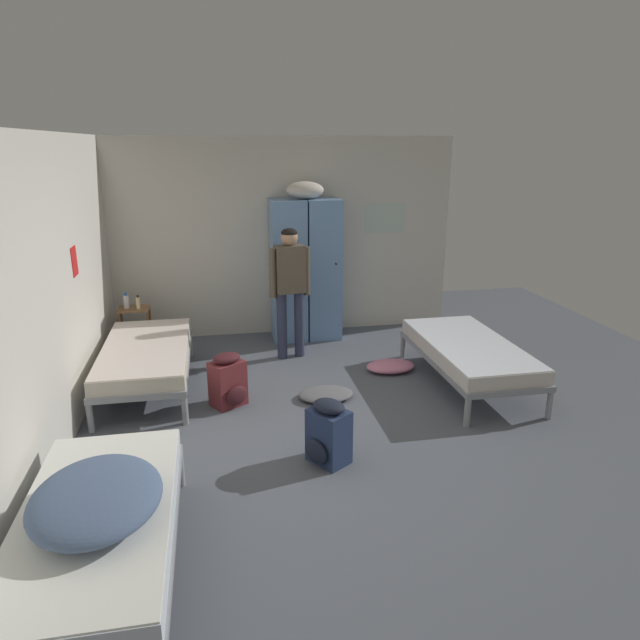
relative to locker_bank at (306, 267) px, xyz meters
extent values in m
plane|color=#565B66|center=(-0.25, -2.59, -0.97)|extent=(9.18, 9.18, 0.00)
cube|color=beige|center=(-0.25, 0.31, 0.34)|extent=(4.64, 0.06, 2.63)
cube|color=beige|center=(-2.53, -2.59, 0.34)|extent=(0.06, 5.74, 2.63)
cube|color=#B7CCBC|center=(1.16, 0.28, 0.58)|extent=(0.55, 0.01, 0.40)
cube|color=red|center=(-2.50, -1.59, 0.48)|extent=(0.01, 0.20, 0.28)
cube|color=#6B93C6|center=(-0.23, 0.00, -0.04)|extent=(0.44, 0.52, 1.85)
cylinder|color=black|center=(-0.11, -0.27, 0.08)|extent=(0.02, 0.03, 0.02)
cube|color=#6B93C6|center=(0.23, 0.00, -0.04)|extent=(0.44, 0.52, 1.85)
cylinder|color=black|center=(0.35, -0.27, 0.08)|extent=(0.02, 0.03, 0.02)
ellipsoid|color=beige|center=(0.00, 0.00, 0.99)|extent=(0.48, 0.36, 0.22)
cylinder|color=brown|center=(-2.38, -0.31, -0.69)|extent=(0.03, 0.03, 0.55)
cylinder|color=brown|center=(-2.03, -0.31, -0.69)|extent=(0.03, 0.03, 0.55)
cylinder|color=brown|center=(-2.38, -0.04, -0.69)|extent=(0.03, 0.03, 0.55)
cylinder|color=brown|center=(-2.03, -0.04, -0.69)|extent=(0.03, 0.03, 0.55)
cube|color=brown|center=(-2.20, -0.17, -0.78)|extent=(0.38, 0.30, 0.02)
cube|color=brown|center=(-2.20, -0.17, -0.41)|extent=(0.38, 0.30, 0.02)
cylinder|color=gray|center=(-2.37, -3.33, -0.83)|extent=(0.06, 0.06, 0.28)
cylinder|color=gray|center=(-1.53, -3.33, -0.83)|extent=(0.06, 0.06, 0.28)
cube|color=gray|center=(-1.95, -4.25, -0.66)|extent=(0.90, 1.90, 0.06)
cube|color=silver|center=(-1.95, -4.25, -0.56)|extent=(0.87, 1.84, 0.14)
cube|color=white|center=(-1.95, -4.25, -0.48)|extent=(0.86, 1.82, 0.01)
cylinder|color=gray|center=(1.88, -1.01, -0.83)|extent=(0.06, 0.06, 0.28)
cylinder|color=gray|center=(1.04, -1.01, -0.83)|extent=(0.06, 0.06, 0.28)
cylinder|color=gray|center=(1.88, -2.85, -0.83)|extent=(0.06, 0.06, 0.28)
cylinder|color=gray|center=(1.04, -2.85, -0.83)|extent=(0.06, 0.06, 0.28)
cube|color=gray|center=(1.46, -1.93, -0.66)|extent=(0.90, 1.90, 0.06)
cube|color=silver|center=(1.46, -1.93, -0.56)|extent=(0.87, 1.84, 0.14)
cube|color=silver|center=(1.46, -1.93, -0.48)|extent=(0.86, 1.82, 0.01)
cylinder|color=gray|center=(-2.37, -2.30, -0.83)|extent=(0.06, 0.06, 0.28)
cylinder|color=gray|center=(-1.53, -2.30, -0.83)|extent=(0.06, 0.06, 0.28)
cylinder|color=gray|center=(-2.37, -0.46, -0.83)|extent=(0.06, 0.06, 0.28)
cylinder|color=gray|center=(-1.53, -0.46, -0.83)|extent=(0.06, 0.06, 0.28)
cube|color=gray|center=(-1.95, -1.38, -0.66)|extent=(0.90, 1.90, 0.06)
cube|color=beige|center=(-1.95, -1.38, -0.56)|extent=(0.87, 1.84, 0.14)
cube|color=silver|center=(-1.95, -1.38, -0.48)|extent=(0.86, 1.82, 0.01)
ellipsoid|color=slate|center=(-1.93, -4.31, -0.37)|extent=(0.73, 0.89, 0.22)
cylinder|color=#2D334C|center=(-0.20, -0.71, -0.56)|extent=(0.12, 0.12, 0.83)
cylinder|color=#2D334C|center=(-0.42, -0.75, -0.56)|extent=(0.12, 0.12, 0.83)
cube|color=brown|center=(-0.31, -0.73, 0.14)|extent=(0.37, 0.26, 0.56)
cylinder|color=brown|center=(-0.10, -0.70, 0.10)|extent=(0.08, 0.08, 0.58)
cylinder|color=brown|center=(-0.52, -0.77, 0.10)|extent=(0.08, 0.08, 0.58)
sphere|color=tan|center=(-0.31, -0.73, 0.51)|extent=(0.20, 0.20, 0.20)
ellipsoid|color=black|center=(-0.31, -0.73, 0.56)|extent=(0.19, 0.19, 0.11)
cylinder|color=white|center=(-2.28, -0.15, -0.32)|extent=(0.07, 0.07, 0.16)
cylinder|color=#2666B2|center=(-2.28, -0.15, -0.22)|extent=(0.04, 0.04, 0.03)
cylinder|color=beige|center=(-2.13, -0.21, -0.33)|extent=(0.05, 0.05, 0.15)
cylinder|color=black|center=(-2.13, -0.21, -0.24)|extent=(0.03, 0.03, 0.03)
cube|color=maroon|center=(-1.12, -1.96, -0.74)|extent=(0.40, 0.37, 0.46)
ellipsoid|color=#42191E|center=(-1.04, -2.08, -0.82)|extent=(0.25, 0.19, 0.20)
ellipsoid|color=#42191E|center=(-1.12, -1.96, -0.47)|extent=(0.36, 0.34, 0.10)
cube|color=black|center=(-1.27, -1.89, -0.72)|extent=(0.06, 0.05, 0.32)
cube|color=black|center=(-1.12, -1.79, -0.72)|extent=(0.06, 0.05, 0.32)
cube|color=navy|center=(-0.34, -3.20, -0.74)|extent=(0.38, 0.40, 0.46)
ellipsoid|color=black|center=(-0.47, -3.28, -0.82)|extent=(0.20, 0.24, 0.20)
ellipsoid|color=black|center=(-0.34, -3.20, -0.47)|extent=(0.34, 0.36, 0.10)
cube|color=black|center=(-0.28, -3.05, -0.72)|extent=(0.05, 0.05, 0.32)
cube|color=black|center=(-0.18, -3.19, -0.72)|extent=(0.05, 0.05, 0.32)
ellipsoid|color=slate|center=(-0.13, -2.00, -0.92)|extent=(0.57, 0.41, 0.09)
ellipsoid|color=pink|center=(0.76, -1.42, -0.91)|extent=(0.57, 0.37, 0.12)
camera|label=1|loc=(-1.20, -7.28, 1.56)|focal=31.94mm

